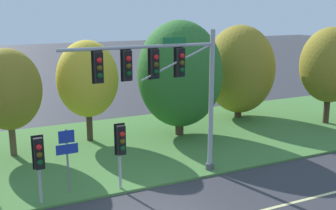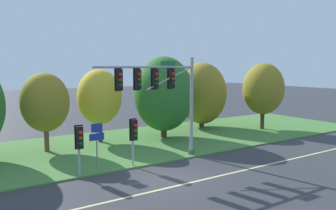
{
  "view_description": "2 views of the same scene",
  "coord_description": "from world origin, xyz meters",
  "views": [
    {
      "loc": [
        -6.15,
        -12.94,
        7.58
      ],
      "look_at": [
        2.19,
        4.45,
        3.1
      ],
      "focal_mm": 45.0,
      "sensor_mm": 36.0,
      "label": 1
    },
    {
      "loc": [
        -9.32,
        -14.5,
        6.0
      ],
      "look_at": [
        1.89,
        3.15,
        3.58
      ],
      "focal_mm": 35.0,
      "sensor_mm": 36.0,
      "label": 2
    }
  ],
  "objects": [
    {
      "name": "grass_verge",
      "position": [
        0.0,
        8.25,
        0.05
      ],
      "size": [
        48.0,
        11.5,
        0.1
      ],
      "primitive_type": "cube",
      "color": "#477A38",
      "rests_on": "ground"
    },
    {
      "name": "tree_right_far",
      "position": [
        10.63,
        10.69,
        3.45
      ],
      "size": [
        4.8,
        4.8,
        6.36
      ],
      "color": "#423021",
      "rests_on": "grass_verge"
    },
    {
      "name": "pedestrian_signal_near_kerb",
      "position": [
        -0.8,
        2.7,
        2.15
      ],
      "size": [
        0.46,
        0.55,
        2.87
      ],
      "color": "#9EA0A5",
      "rests_on": "grass_verge"
    },
    {
      "name": "route_sign_post",
      "position": [
        -2.85,
        3.38,
        1.89
      ],
      "size": [
        0.89,
        0.08,
        2.73
      ],
      "color": "slate",
      "rests_on": "grass_verge"
    },
    {
      "name": "traffic_signal_mast",
      "position": [
        1.37,
        3.08,
        4.68
      ],
      "size": [
        7.04,
        0.49,
        6.55
      ],
      "color": "#9EA0A5",
      "rests_on": "grass_verge"
    },
    {
      "name": "tree_tall_centre",
      "position": [
        5.01,
        8.73,
        3.77
      ],
      "size": [
        4.99,
        4.99,
        6.8
      ],
      "color": "#423021",
      "rests_on": "grass_verge"
    },
    {
      "name": "tree_furthest_back",
      "position": [
        14.96,
        6.84,
        3.95
      ],
      "size": [
        3.89,
        3.89,
        6.3
      ],
      "color": "#423021",
      "rests_on": "grass_verge"
    },
    {
      "name": "tree_behind_signpost",
      "position": [
        -4.43,
        9.17,
        3.56
      ],
      "size": [
        3.31,
        3.31,
        5.54
      ],
      "color": "brown",
      "rests_on": "grass_verge"
    },
    {
      "name": "pedestrian_signal_further_along",
      "position": [
        -4.06,
        2.73,
        2.08
      ],
      "size": [
        0.46,
        0.55,
        2.79
      ],
      "color": "#9EA0A5",
      "rests_on": "grass_verge"
    },
    {
      "name": "tree_mid_verge",
      "position": [
        -0.18,
        9.93,
        3.67
      ],
      "size": [
        3.46,
        3.46,
        5.75
      ],
      "color": "#423021",
      "rests_on": "grass_verge"
    }
  ]
}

